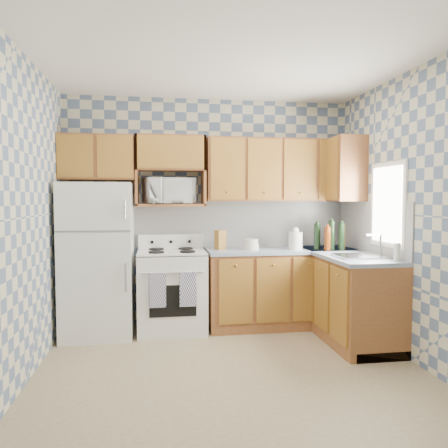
# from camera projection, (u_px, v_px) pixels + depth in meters

# --- Properties ---
(floor) EXTENTS (3.40, 3.40, 0.00)m
(floor) POSITION_uv_depth(u_px,v_px,m) (231.00, 372.00, 3.80)
(floor) COLOR #806F51
(floor) RESTS_ON ground
(back_wall) EXTENTS (3.40, 0.02, 2.70)m
(back_wall) POSITION_uv_depth(u_px,v_px,m) (209.00, 212.00, 5.30)
(back_wall) COLOR slate
(back_wall) RESTS_ON ground
(right_wall) EXTENTS (0.02, 3.20, 2.70)m
(right_wall) POSITION_uv_depth(u_px,v_px,m) (415.00, 216.00, 3.98)
(right_wall) COLOR slate
(right_wall) RESTS_ON ground
(backsplash_back) EXTENTS (2.60, 0.02, 0.56)m
(backsplash_back) POSITION_uv_depth(u_px,v_px,m) (242.00, 224.00, 5.36)
(backsplash_back) COLOR white
(backsplash_back) RESTS_ON back_wall
(backsplash_right) EXTENTS (0.02, 1.60, 0.56)m
(backsplash_right) POSITION_uv_depth(u_px,v_px,m) (371.00, 227.00, 4.78)
(backsplash_right) COLOR white
(backsplash_right) RESTS_ON right_wall
(refrigerator) EXTENTS (0.75, 0.70, 1.68)m
(refrigerator) POSITION_uv_depth(u_px,v_px,m) (98.00, 260.00, 4.79)
(refrigerator) COLOR silver
(refrigerator) RESTS_ON floor
(stove_body) EXTENTS (0.76, 0.65, 0.90)m
(stove_body) POSITION_uv_depth(u_px,v_px,m) (172.00, 292.00, 4.96)
(stove_body) COLOR silver
(stove_body) RESTS_ON floor
(cooktop) EXTENTS (0.76, 0.65, 0.02)m
(cooktop) POSITION_uv_depth(u_px,v_px,m) (172.00, 252.00, 4.94)
(cooktop) COLOR silver
(cooktop) RESTS_ON stove_body
(backguard) EXTENTS (0.76, 0.08, 0.17)m
(backguard) POSITION_uv_depth(u_px,v_px,m) (171.00, 241.00, 5.20)
(backguard) COLOR silver
(backguard) RESTS_ON cooktop
(dish_towel_left) EXTENTS (0.17, 0.02, 0.37)m
(dish_towel_left) POSITION_uv_depth(u_px,v_px,m) (158.00, 290.00, 4.59)
(dish_towel_left) COLOR navy
(dish_towel_left) RESTS_ON stove_body
(dish_towel_right) EXTENTS (0.17, 0.02, 0.37)m
(dish_towel_right) POSITION_uv_depth(u_px,v_px,m) (188.00, 289.00, 4.64)
(dish_towel_right) COLOR navy
(dish_towel_right) RESTS_ON stove_body
(base_cabinets_back) EXTENTS (1.75, 0.60, 0.88)m
(base_cabinets_back) POSITION_uv_depth(u_px,v_px,m) (281.00, 289.00, 5.19)
(base_cabinets_back) COLOR brown
(base_cabinets_back) RESTS_ON floor
(base_cabinets_right) EXTENTS (0.60, 1.60, 0.88)m
(base_cabinets_right) POSITION_uv_depth(u_px,v_px,m) (345.00, 296.00, 4.78)
(base_cabinets_right) COLOR brown
(base_cabinets_right) RESTS_ON floor
(countertop_back) EXTENTS (1.77, 0.63, 0.04)m
(countertop_back) POSITION_uv_depth(u_px,v_px,m) (282.00, 250.00, 5.16)
(countertop_back) COLOR slate
(countertop_back) RESTS_ON base_cabinets_back
(countertop_right) EXTENTS (0.63, 1.60, 0.04)m
(countertop_right) POSITION_uv_depth(u_px,v_px,m) (345.00, 255.00, 4.75)
(countertop_right) COLOR slate
(countertop_right) RESTS_ON base_cabinets_right
(upper_cabinets_back) EXTENTS (1.75, 0.33, 0.74)m
(upper_cabinets_back) POSITION_uv_depth(u_px,v_px,m) (279.00, 170.00, 5.24)
(upper_cabinets_back) COLOR brown
(upper_cabinets_back) RESTS_ON back_wall
(upper_cabinets_fridge) EXTENTS (0.82, 0.33, 0.50)m
(upper_cabinets_fridge) POSITION_uv_depth(u_px,v_px,m) (97.00, 158.00, 4.91)
(upper_cabinets_fridge) COLOR brown
(upper_cabinets_fridge) RESTS_ON back_wall
(upper_cabinets_right) EXTENTS (0.33, 0.70, 0.74)m
(upper_cabinets_right) POSITION_uv_depth(u_px,v_px,m) (341.00, 170.00, 5.16)
(upper_cabinets_right) COLOR brown
(upper_cabinets_right) RESTS_ON right_wall
(microwave_shelf) EXTENTS (0.80, 0.33, 0.03)m
(microwave_shelf) POSITION_uv_depth(u_px,v_px,m) (171.00, 205.00, 5.06)
(microwave_shelf) COLOR brown
(microwave_shelf) RESTS_ON back_wall
(microwave) EXTENTS (0.62, 0.50, 0.30)m
(microwave) POSITION_uv_depth(u_px,v_px,m) (169.00, 191.00, 5.06)
(microwave) COLOR silver
(microwave) RESTS_ON microwave_shelf
(sink) EXTENTS (0.48, 0.40, 0.03)m
(sink) POSITION_uv_depth(u_px,v_px,m) (360.00, 257.00, 4.41)
(sink) COLOR #B7B7BC
(sink) RESTS_ON countertop_right
(window) EXTENTS (0.02, 0.66, 0.86)m
(window) POSITION_uv_depth(u_px,v_px,m) (388.00, 205.00, 4.42)
(window) COLOR white
(window) RESTS_ON right_wall
(bottle_0) EXTENTS (0.07, 0.07, 0.34)m
(bottle_0) POSITION_uv_depth(u_px,v_px,m) (331.00, 235.00, 5.03)
(bottle_0) COLOR black
(bottle_0) RESTS_ON countertop_back
(bottle_1) EXTENTS (0.07, 0.07, 0.31)m
(bottle_1) POSITION_uv_depth(u_px,v_px,m) (342.00, 237.00, 4.99)
(bottle_1) COLOR black
(bottle_1) RESTS_ON countertop_back
(bottle_2) EXTENTS (0.07, 0.07, 0.29)m
(bottle_2) POSITION_uv_depth(u_px,v_px,m) (342.00, 237.00, 5.09)
(bottle_2) COLOR #5E2509
(bottle_2) RESTS_ON countertop_back
(bottle_3) EXTENTS (0.07, 0.07, 0.27)m
(bottle_3) POSITION_uv_depth(u_px,v_px,m) (327.00, 239.00, 4.97)
(bottle_3) COLOR #5E2509
(bottle_3) RESTS_ON countertop_back
(bottle_4) EXTENTS (0.07, 0.07, 0.30)m
(bottle_4) POSITION_uv_depth(u_px,v_px,m) (317.00, 236.00, 5.06)
(bottle_4) COLOR black
(bottle_4) RESTS_ON countertop_back
(knife_block) EXTENTS (0.13, 0.13, 0.22)m
(knife_block) POSITION_uv_depth(u_px,v_px,m) (220.00, 240.00, 5.08)
(knife_block) COLOR brown
(knife_block) RESTS_ON countertop_back
(electric_kettle) EXTENTS (0.16, 0.16, 0.20)m
(electric_kettle) POSITION_uv_depth(u_px,v_px,m) (295.00, 241.00, 5.05)
(electric_kettle) COLOR silver
(electric_kettle) RESTS_ON countertop_back
(food_containers) EXTENTS (0.18, 0.18, 0.12)m
(food_containers) POSITION_uv_depth(u_px,v_px,m) (251.00, 244.00, 5.06)
(food_containers) COLOR silver
(food_containers) RESTS_ON countertop_back
(soap_bottle) EXTENTS (0.06, 0.06, 0.17)m
(soap_bottle) POSITION_uv_depth(u_px,v_px,m) (397.00, 252.00, 4.14)
(soap_bottle) COLOR silver
(soap_bottle) RESTS_ON countertop_right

